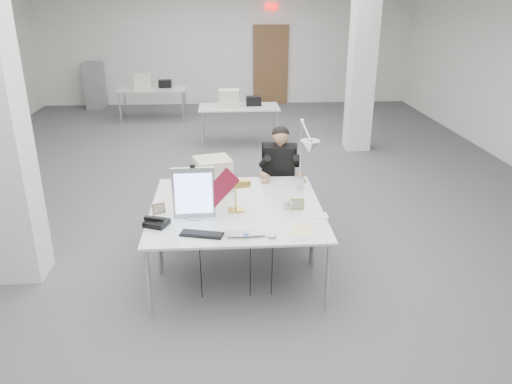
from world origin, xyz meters
TOP-DOWN VIEW (x-y plane):
  - room_shell at (0.04, 0.13)m, footprint 10.04×14.04m
  - desk_main at (0.00, -2.50)m, footprint 1.80×0.90m
  - desk_second at (0.00, -1.60)m, footprint 1.80×0.90m
  - bg_desk_a at (0.20, 3.00)m, footprint 1.60×0.80m
  - bg_desk_b at (-1.80, 5.20)m, footprint 1.60×0.80m
  - filing_cabinet at (-3.50, 6.65)m, footprint 0.45×0.55m
  - office_chair at (0.59, -0.91)m, footprint 0.62×0.62m
  - seated_person at (0.59, -0.96)m, footprint 0.54×0.63m
  - monitor at (-0.42, -2.29)m, footprint 0.43×0.06m
  - pennant at (-0.16, -2.32)m, footprint 0.40×0.17m
  - keyboard at (-0.34, -2.70)m, footprint 0.43×0.23m
  - laptop at (0.07, -2.78)m, footprint 0.38×0.26m
  - mouse at (0.31, -2.80)m, footprint 0.10×0.08m
  - bankers_lamp at (-0.01, -2.16)m, footprint 0.32×0.17m
  - desk_phone at (-0.79, -2.46)m, footprint 0.27×0.26m
  - picture_frame_left at (-0.80, -2.17)m, footprint 0.14×0.09m
  - picture_frame_right at (0.63, -2.16)m, footprint 0.15×0.04m
  - desk_clock at (0.55, -2.15)m, footprint 0.11×0.03m
  - paper_stack_a at (0.62, -2.69)m, footprint 0.23×0.30m
  - paper_stack_b at (0.61, -2.65)m, footprint 0.21×0.27m
  - paper_stack_c at (0.82, -2.34)m, footprint 0.20×0.14m
  - beige_monitor at (-0.25, -1.52)m, footprint 0.47×0.45m
  - architect_lamp at (0.75, -1.83)m, footprint 0.37×0.77m

SIDE VIEW (x-z plane):
  - office_chair at x=0.59m, z-range 0.00..1.08m
  - filing_cabinet at x=-3.50m, z-range 0.00..1.20m
  - desk_main at x=0.00m, z-range 0.73..0.75m
  - desk_second at x=0.00m, z-range 0.73..0.75m
  - bg_desk_a at x=0.20m, z-range 0.73..0.75m
  - bg_desk_b at x=-1.80m, z-range 0.73..0.75m
  - paper_stack_a at x=0.62m, z-range 0.76..0.76m
  - paper_stack_c at x=0.82m, z-range 0.76..0.76m
  - paper_stack_b at x=0.61m, z-range 0.76..0.76m
  - keyboard at x=-0.34m, z-range 0.76..0.77m
  - laptop at x=0.07m, z-range 0.76..0.78m
  - mouse at x=0.31m, z-range 0.76..0.79m
  - desk_phone at x=-0.79m, z-range 0.76..0.81m
  - desk_clock at x=0.55m, z-range 0.75..0.86m
  - picture_frame_left at x=-0.80m, z-range 0.75..0.86m
  - picture_frame_right at x=0.63m, z-range 0.75..0.87m
  - seated_person at x=0.59m, z-range 0.48..1.32m
  - bankers_lamp at x=-0.01m, z-range 0.75..1.11m
  - beige_monitor at x=-0.25m, z-range 0.75..1.12m
  - monitor at x=-0.42m, z-range 0.75..1.28m
  - pennant at x=-0.16m, z-range 0.84..1.30m
  - architect_lamp at x=0.75m, z-range 0.76..1.71m
  - room_shell at x=0.04m, z-range 0.07..3.31m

